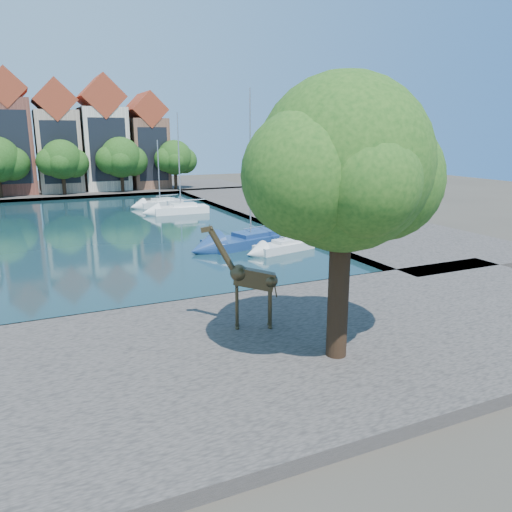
{
  "coord_description": "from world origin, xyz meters",
  "views": [
    {
      "loc": [
        -2.92,
        -24.09,
        9.0
      ],
      "look_at": [
        7.27,
        -2.0,
        2.94
      ],
      "focal_mm": 35.0,
      "sensor_mm": 36.0,
      "label": 1
    }
  ],
  "objects": [
    {
      "name": "sailboat_right_a",
      "position": [
        14.73,
        9.01,
        0.58
      ],
      "size": [
        5.17,
        2.76,
        10.2
      ],
      "color": "silver",
      "rests_on": "water_basin"
    },
    {
      "name": "plane_tree",
      "position": [
        7.62,
        -9.01,
        7.67
      ],
      "size": [
        8.32,
        6.4,
        10.62
      ],
      "color": "#332114",
      "rests_on": "near_quay"
    },
    {
      "name": "sailboat_right_c",
      "position": [
        12.73,
        30.08,
        0.7
      ],
      "size": [
        6.14,
        2.33,
        10.97
      ],
      "color": "white",
      "rests_on": "water_basin"
    },
    {
      "name": "giraffe_statue",
      "position": [
        5.56,
        -4.94,
        2.78
      ],
      "size": [
        3.13,
        1.49,
        4.64
      ],
      "color": "#3D331E",
      "rests_on": "near_quay"
    },
    {
      "name": "right_quay",
      "position": [
        25.0,
        24.0,
        0.25
      ],
      "size": [
        14.0,
        52.0,
        0.5
      ],
      "primitive_type": "cube",
      "color": "#504A46",
      "rests_on": "ground"
    },
    {
      "name": "water_basin",
      "position": [
        0.0,
        24.0,
        0.04
      ],
      "size": [
        38.0,
        50.0,
        0.08
      ],
      "primitive_type": "cube",
      "color": "black",
      "rests_on": "ground"
    },
    {
      "name": "far_tree_mid_east",
      "position": [
        2.1,
        50.49,
        5.13
      ],
      "size": [
        7.02,
        5.4,
        7.52
      ],
      "color": "#332114",
      "rests_on": "far_quay"
    },
    {
      "name": "townhouse_east_mid",
      "position": [
        8.5,
        55.99,
        8.1
      ],
      "size": [
        6.43,
        9.18,
        16.65
      ],
      "color": "beige",
      "rests_on": "far_quay"
    },
    {
      "name": "sailboat_right_d",
      "position": [
        12.0,
        36.55,
        0.6
      ],
      "size": [
        5.88,
        3.42,
        7.99
      ],
      "color": "silver",
      "rests_on": "water_basin"
    },
    {
      "name": "far_tree_east",
      "position": [
        10.11,
        50.49,
        5.24
      ],
      "size": [
        7.54,
        5.8,
        7.84
      ],
      "color": "#332114",
      "rests_on": "far_quay"
    },
    {
      "name": "sailboat_right_b",
      "position": [
        13.28,
        12.09,
        0.64
      ],
      "size": [
        8.39,
        4.72,
        12.19
      ],
      "color": "navy",
      "rests_on": "water_basin"
    },
    {
      "name": "far_quay",
      "position": [
        0.0,
        56.0,
        0.25
      ],
      "size": [
        60.0,
        16.0,
        0.5
      ],
      "primitive_type": "cube",
      "color": "#504A46",
      "rests_on": "ground"
    },
    {
      "name": "townhouse_east_inner",
      "position": [
        2.0,
        55.99,
        7.73
      ],
      "size": [
        5.94,
        9.18,
        15.79
      ],
      "color": "tan",
      "rests_on": "far_quay"
    },
    {
      "name": "ground",
      "position": [
        0.0,
        0.0,
        0.0
      ],
      "size": [
        160.0,
        160.0,
        0.0
      ],
      "primitive_type": "plane",
      "color": "#38332B",
      "rests_on": "ground"
    },
    {
      "name": "near_quay",
      "position": [
        0.0,
        -7.0,
        0.25
      ],
      "size": [
        50.0,
        14.0,
        0.5
      ],
      "primitive_type": "cube",
      "color": "#504A46",
      "rests_on": "ground"
    },
    {
      "name": "townhouse_east_end",
      "position": [
        15.0,
        55.99,
        7.11
      ],
      "size": [
        5.44,
        9.18,
        14.43
      ],
      "color": "brown",
      "rests_on": "far_quay"
    },
    {
      "name": "far_tree_far_east",
      "position": [
        18.09,
        50.49,
        5.08
      ],
      "size": [
        6.76,
        5.2,
        7.36
      ],
      "color": "#332114",
      "rests_on": "far_quay"
    },
    {
      "name": "townhouse_center",
      "position": [
        -4.0,
        55.99,
        8.36
      ],
      "size": [
        5.44,
        9.18,
        16.93
      ],
      "color": "brown",
      "rests_on": "far_quay"
    }
  ]
}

